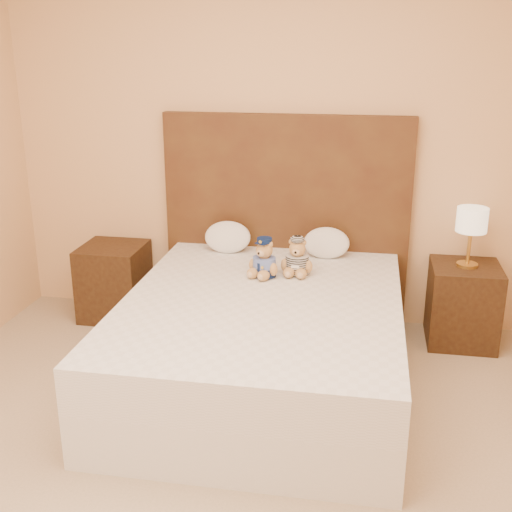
% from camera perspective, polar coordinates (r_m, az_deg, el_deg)
% --- Properties ---
extents(room_walls, '(4.04, 4.52, 2.72)m').
position_cam_1_polar(room_walls, '(2.73, -2.07, 15.09)').
color(room_walls, '#DEAD79').
rests_on(room_walls, ground).
extents(bed, '(1.60, 2.00, 0.55)m').
position_cam_1_polar(bed, '(3.85, 0.53, -7.60)').
color(bed, white).
rests_on(bed, ground).
extents(headboard, '(1.75, 0.08, 1.50)m').
position_cam_1_polar(headboard, '(4.62, 2.64, 3.21)').
color(headboard, '#4F3417').
rests_on(headboard, ground).
extents(nightstand_left, '(0.45, 0.45, 0.55)m').
position_cam_1_polar(nightstand_left, '(4.89, -12.48, -2.20)').
color(nightstand_left, '#3A2612').
rests_on(nightstand_left, ground).
extents(nightstand_right, '(0.45, 0.45, 0.55)m').
position_cam_1_polar(nightstand_right, '(4.59, 17.90, -4.10)').
color(nightstand_right, '#3A2612').
rests_on(nightstand_right, ground).
extents(lamp, '(0.20, 0.20, 0.40)m').
position_cam_1_polar(lamp, '(4.41, 18.63, 2.81)').
color(lamp, gold).
rests_on(lamp, nightstand_right).
extents(teddy_police, '(0.28, 0.28, 0.25)m').
position_cam_1_polar(teddy_police, '(4.04, 0.75, -0.13)').
color(teddy_police, '#B67F47').
rests_on(teddy_police, bed).
extents(teddy_prisoner, '(0.23, 0.22, 0.24)m').
position_cam_1_polar(teddy_prisoner, '(4.08, 3.68, -0.06)').
color(teddy_prisoner, '#B67F47').
rests_on(teddy_prisoner, bed).
extents(pillow_left, '(0.33, 0.21, 0.23)m').
position_cam_1_polar(pillow_left, '(4.54, -2.54, 1.82)').
color(pillow_left, white).
rests_on(pillow_left, bed).
extents(pillow_right, '(0.31, 0.20, 0.22)m').
position_cam_1_polar(pillow_right, '(4.44, 6.29, 1.29)').
color(pillow_right, white).
rests_on(pillow_right, bed).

